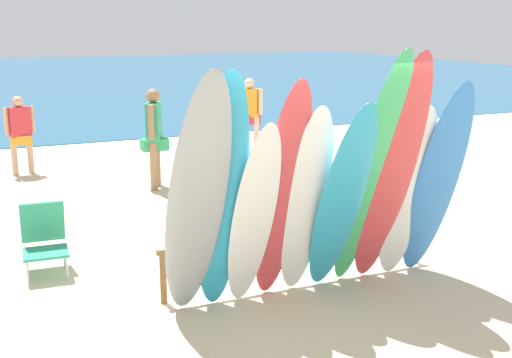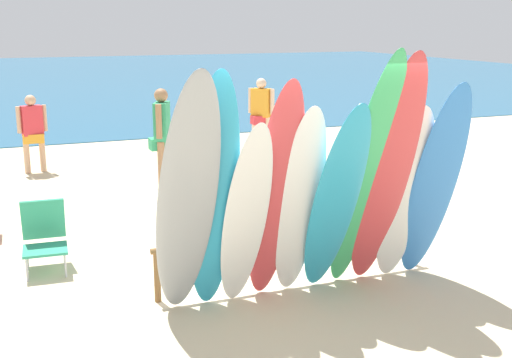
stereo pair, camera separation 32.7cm
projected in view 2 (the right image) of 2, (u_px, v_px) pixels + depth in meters
ground at (105, 117)px, 20.08m from camera, size 60.00×60.00×0.00m
ocean_water at (59, 77)px, 34.25m from camera, size 60.00×40.00×0.02m
surfboard_rack at (293, 241)px, 7.30m from camera, size 3.24×0.07×0.60m
surfboard_grey_0 at (187, 201)px, 6.00m from camera, size 0.60×1.08×2.53m
surfboard_teal_1 at (213, 197)px, 6.19m from camera, size 0.55×0.86×2.50m
surfboard_white_2 at (246, 217)px, 6.40m from camera, size 0.54×0.76×2.00m
surfboard_red_3 at (275, 194)px, 6.50m from camera, size 0.55×0.81×2.39m
surfboard_white_4 at (300, 204)px, 6.65m from camera, size 0.51×0.74×2.12m
surfboard_teal_5 at (336, 201)px, 6.69m from camera, size 0.60×0.94×2.15m
surfboard_green_6 at (365, 176)px, 6.68m from camera, size 0.52×1.09×2.66m
surfboard_red_7 at (387, 175)px, 6.77m from camera, size 0.60×1.06×2.63m
surfboard_white_8 at (404, 196)px, 7.06m from camera, size 0.59×0.73×2.07m
surfboard_blue_9 at (434, 184)px, 7.07m from camera, size 0.61×0.88×2.30m
beachgoer_midbeach at (162, 131)px, 11.39m from camera, size 0.45×0.62×1.75m
beachgoer_by_water at (261, 110)px, 14.45m from camera, size 0.46×0.49×1.66m
beachgoer_near_rack at (33, 128)px, 12.52m from camera, size 0.56×0.27×1.51m
beach_chair_red at (44, 234)px, 7.67m from camera, size 0.54×0.67×0.83m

